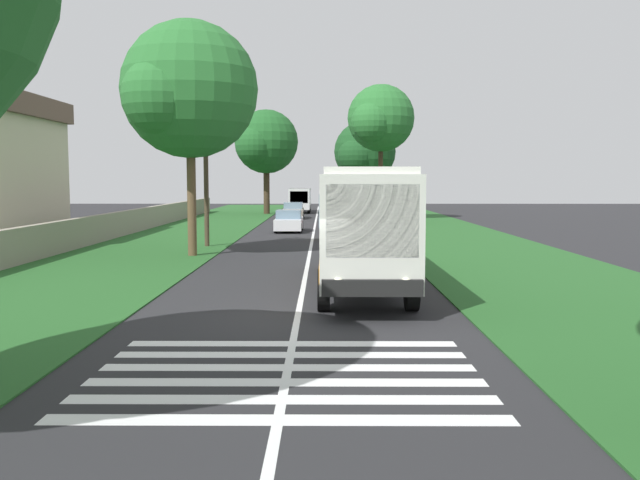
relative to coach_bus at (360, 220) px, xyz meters
The scene contains 17 objects.
ground 5.66m from the coach_bus, 159.90° to the left, with size 160.00×160.00×0.00m, color #262628.
grass_verge_left 14.36m from the coach_bus, 44.77° to the left, with size 120.00×8.00×0.04m, color #235623.
grass_verge_right 12.13m from the coach_bus, 32.41° to the right, with size 120.00×8.00×0.04m, color #235623.
centre_line 10.46m from the coach_bus, 10.12° to the left, with size 110.00×0.16×0.01m, color silver.
coach_bus is the anchor object (origin of this frame).
zebra_crossing 10.16m from the coach_bus, 169.56° to the left, with size 4.95×6.80×0.01m.
trailing_car_0 18.13m from the coach_bus, ahead, with size 4.30×1.78×1.43m.
trailing_car_1 23.48m from the coach_bus, ahead, with size 4.30×1.78×1.43m.
trailing_car_2 28.86m from the coach_bus, ahead, with size 4.30×1.78×1.43m.
trailing_car_3 38.59m from the coach_bus, ahead, with size 4.30×1.78×1.43m.
trailing_minibus_0 48.59m from the coach_bus, ahead, with size 6.00×2.14×2.53m.
roadside_tree_left_0 46.80m from the coach_bus, ahead, with size 7.51×6.29×10.28m.
roadside_tree_left_1 12.36m from the coach_bus, 39.23° to the left, with size 6.71×5.99×10.31m.
roadside_tree_right_0 58.36m from the coach_bus, ahead, with size 8.20×7.18×10.22m.
roadside_tree_right_2 36.37m from the coach_bus, ahead, with size 6.42×5.59×11.29m.
utility_pole 14.88m from the coach_bus, 28.75° to the left, with size 0.24×1.40×7.42m.
roadside_wall 20.22m from the coach_bus, 41.62° to the left, with size 70.00×0.40×1.47m, color gray.
Camera 1 is at (-16.47, -0.65, 3.42)m, focal length 37.97 mm.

